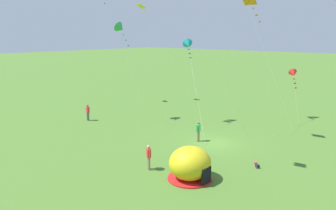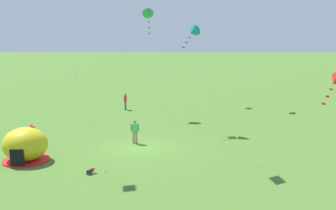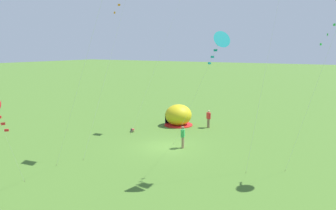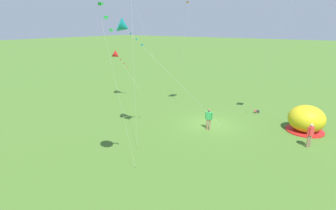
{
  "view_description": "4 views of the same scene",
  "coord_description": "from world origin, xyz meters",
  "px_view_note": "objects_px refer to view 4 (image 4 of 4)",
  "views": [
    {
      "loc": [
        -22.27,
        -14.11,
        8.85
      ],
      "look_at": [
        0.08,
        4.92,
        2.53
      ],
      "focal_mm": 35.0,
      "sensor_mm": 36.0,
      "label": 1
    },
    {
      "loc": [
        1.67,
        -26.13,
        7.67
      ],
      "look_at": [
        1.97,
        3.45,
        2.37
      ],
      "focal_mm": 42.0,
      "sensor_mm": 36.0,
      "label": 2
    },
    {
      "loc": [
        21.03,
        12.43,
        7.56
      ],
      "look_at": [
        0.67,
        0.45,
        3.46
      ],
      "focal_mm": 35.0,
      "sensor_mm": 36.0,
      "label": 3
    },
    {
      "loc": [
        -8.59,
        19.05,
        8.0
      ],
      "look_at": [
        2.6,
        2.4,
        1.86
      ],
      "focal_mm": 28.0,
      "sensor_mm": 36.0,
      "label": 4
    }
  ],
  "objects_px": {
    "toddler_crawling": "(256,111)",
    "person_strolling": "(310,134)",
    "popup_tent": "(306,119)",
    "kite_teal": "(124,27)",
    "person_near_tent": "(209,118)",
    "kite_red": "(116,55)"
  },
  "relations": [
    {
      "from": "toddler_crawling",
      "to": "person_strolling",
      "type": "distance_m",
      "value": 7.37
    },
    {
      "from": "person_strolling",
      "to": "popup_tent",
      "type": "bearing_deg",
      "value": -78.53
    },
    {
      "from": "person_strolling",
      "to": "kite_teal",
      "type": "bearing_deg",
      "value": 25.46
    },
    {
      "from": "person_strolling",
      "to": "person_near_tent",
      "type": "bearing_deg",
      "value": 7.6
    },
    {
      "from": "person_strolling",
      "to": "kite_red",
      "type": "distance_m",
      "value": 20.3
    },
    {
      "from": "kite_red",
      "to": "kite_teal",
      "type": "bearing_deg",
      "value": 137.99
    },
    {
      "from": "popup_tent",
      "to": "kite_teal",
      "type": "height_order",
      "value": "kite_teal"
    },
    {
      "from": "person_near_tent",
      "to": "kite_red",
      "type": "xyz_separation_m",
      "value": [
        12.77,
        -3.05,
        3.86
      ]
    },
    {
      "from": "person_near_tent",
      "to": "kite_red",
      "type": "relative_size",
      "value": 0.32
    },
    {
      "from": "person_near_tent",
      "to": "kite_teal",
      "type": "xyz_separation_m",
      "value": [
        4.38,
        4.5,
        6.92
      ]
    },
    {
      "from": "popup_tent",
      "to": "kite_red",
      "type": "bearing_deg",
      "value": 2.58
    },
    {
      "from": "popup_tent",
      "to": "toddler_crawling",
      "type": "relative_size",
      "value": 5.3
    },
    {
      "from": "toddler_crawling",
      "to": "kite_teal",
      "type": "height_order",
      "value": "kite_teal"
    },
    {
      "from": "toddler_crawling",
      "to": "kite_teal",
      "type": "xyz_separation_m",
      "value": [
        6.4,
        10.77,
        7.7
      ]
    },
    {
      "from": "toddler_crawling",
      "to": "kite_red",
      "type": "bearing_deg",
      "value": 12.28
    },
    {
      "from": "person_near_tent",
      "to": "toddler_crawling",
      "type": "bearing_deg",
      "value": -107.78
    },
    {
      "from": "person_near_tent",
      "to": "popup_tent",
      "type": "bearing_deg",
      "value": -148.67
    },
    {
      "from": "kite_teal",
      "to": "person_strolling",
      "type": "bearing_deg",
      "value": -154.54
    },
    {
      "from": "toddler_crawling",
      "to": "person_strolling",
      "type": "bearing_deg",
      "value": 133.34
    },
    {
      "from": "person_near_tent",
      "to": "kite_red",
      "type": "distance_m",
      "value": 13.69
    },
    {
      "from": "kite_teal",
      "to": "kite_red",
      "type": "distance_m",
      "value": 11.7
    },
    {
      "from": "toddler_crawling",
      "to": "person_near_tent",
      "type": "xyz_separation_m",
      "value": [
        2.01,
        6.27,
        0.79
      ]
    }
  ]
}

